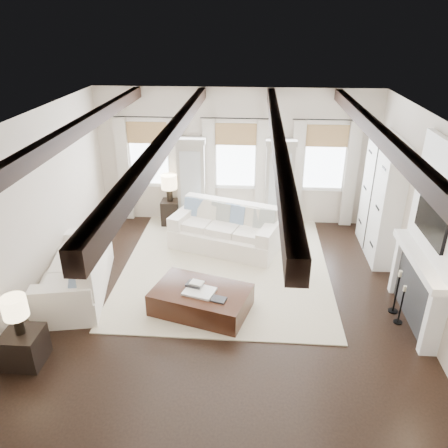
# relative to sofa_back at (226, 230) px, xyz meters

# --- Properties ---
(ground) EXTENTS (7.50, 7.50, 0.00)m
(ground) POSITION_rel_sofa_back_xyz_m (0.13, -2.32, -0.40)
(ground) COLOR black
(ground) RESTS_ON ground
(room_shell) EXTENTS (6.54, 7.54, 3.22)m
(room_shell) POSITION_rel_sofa_back_xyz_m (0.88, -1.42, 1.49)
(room_shell) COLOR beige
(room_shell) RESTS_ON ground
(area_rug) EXTENTS (4.07, 4.54, 0.02)m
(area_rug) POSITION_rel_sofa_back_xyz_m (0.06, -0.82, -0.39)
(area_rug) COLOR beige
(area_rug) RESTS_ON ground
(sofa_back) EXTENTS (2.48, 1.70, 0.97)m
(sofa_back) POSITION_rel_sofa_back_xyz_m (0.00, 0.00, 0.00)
(sofa_back) COLOR white
(sofa_back) RESTS_ON ground
(sofa_left) EXTENTS (1.46, 2.46, 0.99)m
(sofa_left) POSITION_rel_sofa_back_xyz_m (-2.55, -1.88, -0.00)
(sofa_left) COLOR white
(sofa_left) RESTS_ON ground
(ottoman) EXTENTS (1.81, 1.41, 0.42)m
(ottoman) POSITION_rel_sofa_back_xyz_m (-0.26, -2.33, -0.19)
(ottoman) COLOR black
(ottoman) RESTS_ON ground
(tray) EXTENTS (0.59, 0.51, 0.04)m
(tray) POSITION_rel_sofa_back_xyz_m (-0.28, -2.41, 0.04)
(tray) COLOR white
(tray) RESTS_ON ottoman
(book_lower) EXTENTS (0.31, 0.27, 0.04)m
(book_lower) POSITION_rel_sofa_back_xyz_m (-0.38, -2.26, 0.08)
(book_lower) COLOR #262628
(book_lower) RESTS_ON tray
(book_upper) EXTENTS (0.26, 0.23, 0.03)m
(book_upper) POSITION_rel_sofa_back_xyz_m (-0.34, -2.27, 0.11)
(book_upper) COLOR beige
(book_upper) RESTS_ON book_lower
(book_loose) EXTENTS (0.28, 0.24, 0.03)m
(book_loose) POSITION_rel_sofa_back_xyz_m (0.06, -2.61, 0.03)
(book_loose) COLOR #262628
(book_loose) RESTS_ON ottoman
(side_table_front) EXTENTS (0.53, 0.53, 0.53)m
(side_table_front) POSITION_rel_sofa_back_xyz_m (-2.66, -3.75, -0.13)
(side_table_front) COLOR black
(side_table_front) RESTS_ON ground
(lamp_front) EXTENTS (0.35, 0.35, 0.60)m
(lamp_front) POSITION_rel_sofa_back_xyz_m (-2.66, -3.75, 0.54)
(lamp_front) COLOR black
(lamp_front) RESTS_ON side_table_front
(side_table_back) EXTENTS (0.41, 0.41, 0.62)m
(side_table_back) POSITION_rel_sofa_back_xyz_m (-1.41, 1.06, -0.09)
(side_table_back) COLOR black
(side_table_back) RESTS_ON ground
(lamp_back) EXTENTS (0.37, 0.37, 0.64)m
(lamp_back) POSITION_rel_sofa_back_xyz_m (-1.41, 1.06, 0.66)
(lamp_back) COLOR black
(lamp_back) RESTS_ON side_table_back
(candlestick_near) EXTENTS (0.15, 0.15, 0.72)m
(candlestick_near) POSITION_rel_sofa_back_xyz_m (3.03, -2.43, -0.10)
(candlestick_near) COLOR black
(candlestick_near) RESTS_ON ground
(candlestick_far) EXTENTS (0.16, 0.16, 0.81)m
(candlestick_far) POSITION_rel_sofa_back_xyz_m (3.03, -2.13, -0.06)
(candlestick_far) COLOR black
(candlestick_far) RESTS_ON ground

